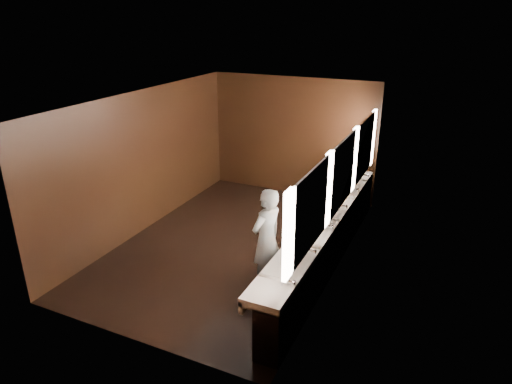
{
  "coord_description": "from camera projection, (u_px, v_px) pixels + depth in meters",
  "views": [
    {
      "loc": [
        3.63,
        -6.87,
        4.21
      ],
      "look_at": [
        0.44,
        0.0,
        1.16
      ],
      "focal_mm": 32.0,
      "sensor_mm": 36.0,
      "label": 1
    }
  ],
  "objects": [
    {
      "name": "mirror_band",
      "position": [
        342.0,
        173.0,
        7.34
      ],
      "size": [
        0.06,
        5.03,
        1.15
      ],
      "color": "#FEE1CF",
      "rests_on": "wall_right"
    },
    {
      "name": "ceiling",
      "position": [
        232.0,
        99.0,
        7.72
      ],
      "size": [
        4.0,
        6.0,
        0.02
      ],
      "primitive_type": "cube",
      "color": "#2D2D2B",
      "rests_on": "wall_back"
    },
    {
      "name": "sink_counter",
      "position": [
        327.0,
        240.0,
        7.88
      ],
      "size": [
        0.55,
        5.4,
        1.01
      ],
      "color": "black",
      "rests_on": "floor"
    },
    {
      "name": "wall_left",
      "position": [
        144.0,
        162.0,
        9.03
      ],
      "size": [
        0.02,
        6.0,
        2.8
      ],
      "primitive_type": "cube",
      "color": "black",
      "rests_on": "floor"
    },
    {
      "name": "person",
      "position": [
        266.0,
        239.0,
        7.17
      ],
      "size": [
        0.58,
        0.71,
        1.69
      ],
      "primitive_type": "imported",
      "rotation": [
        0.0,
        0.0,
        -1.89
      ],
      "color": "#92C2D9",
      "rests_on": "floor"
    },
    {
      "name": "wall_front",
      "position": [
        124.0,
        250.0,
        5.72
      ],
      "size": [
        4.0,
        0.02,
        2.8
      ],
      "primitive_type": "cube",
      "color": "black",
      "rests_on": "floor"
    },
    {
      "name": "wall_back",
      "position": [
        292.0,
        137.0,
        10.77
      ],
      "size": [
        4.0,
        0.02,
        2.8
      ],
      "primitive_type": "cube",
      "color": "black",
      "rests_on": "floor"
    },
    {
      "name": "wall_right",
      "position": [
        342.0,
        194.0,
        7.47
      ],
      "size": [
        0.02,
        6.0,
        2.8
      ],
      "primitive_type": "cube",
      "color": "black",
      "rests_on": "floor"
    },
    {
      "name": "floor",
      "position": [
        235.0,
        244.0,
        8.77
      ],
      "size": [
        6.0,
        6.0,
        0.0
      ],
      "primitive_type": "plane",
      "color": "black",
      "rests_on": "ground"
    },
    {
      "name": "trash_bin",
      "position": [
        290.0,
        281.0,
        7.05
      ],
      "size": [
        0.43,
        0.43,
        0.6
      ],
      "primitive_type": "cylinder",
      "rotation": [
        0.0,
        0.0,
        0.13
      ],
      "color": "black",
      "rests_on": "floor"
    }
  ]
}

